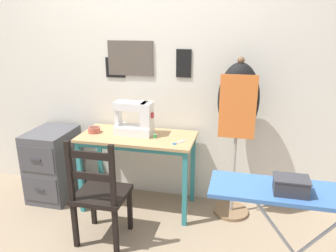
{
  "coord_description": "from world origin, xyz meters",
  "views": [
    {
      "loc": [
        0.93,
        -2.42,
        1.72
      ],
      "look_at": [
        0.3,
        0.23,
        0.85
      ],
      "focal_mm": 35.0,
      "sensor_mm": 36.0,
      "label": 1
    }
  ],
  "objects_px": {
    "dress_form": "(238,107)",
    "ironing_board": "(303,199)",
    "storage_box": "(291,185)",
    "fabric_bowl": "(94,130)",
    "filing_cabinet": "(53,164)",
    "thread_spool_near_machine": "(155,136)",
    "wooden_chair": "(100,195)",
    "sewing_machine": "(136,119)",
    "scissors": "(177,143)"
  },
  "relations": [
    {
      "from": "thread_spool_near_machine",
      "to": "storage_box",
      "type": "height_order",
      "value": "storage_box"
    },
    {
      "from": "ironing_board",
      "to": "fabric_bowl",
      "type": "bearing_deg",
      "value": 151.56
    },
    {
      "from": "wooden_chair",
      "to": "storage_box",
      "type": "height_order",
      "value": "storage_box"
    },
    {
      "from": "dress_form",
      "to": "ironing_board",
      "type": "xyz_separation_m",
      "value": [
        0.41,
        -1.01,
        -0.25
      ]
    },
    {
      "from": "thread_spool_near_machine",
      "to": "storage_box",
      "type": "bearing_deg",
      "value": -42.61
    },
    {
      "from": "sewing_machine",
      "to": "dress_form",
      "type": "distance_m",
      "value": 0.91
    },
    {
      "from": "sewing_machine",
      "to": "thread_spool_near_machine",
      "type": "xyz_separation_m",
      "value": [
        0.19,
        -0.06,
        -0.12
      ]
    },
    {
      "from": "sewing_machine",
      "to": "dress_form",
      "type": "bearing_deg",
      "value": 3.13
    },
    {
      "from": "fabric_bowl",
      "to": "filing_cabinet",
      "type": "xyz_separation_m",
      "value": [
        -0.48,
        0.01,
        -0.4
      ]
    },
    {
      "from": "thread_spool_near_machine",
      "to": "dress_form",
      "type": "height_order",
      "value": "dress_form"
    },
    {
      "from": "fabric_bowl",
      "to": "storage_box",
      "type": "height_order",
      "value": "storage_box"
    },
    {
      "from": "fabric_bowl",
      "to": "filing_cabinet",
      "type": "relative_size",
      "value": 0.16
    },
    {
      "from": "scissors",
      "to": "storage_box",
      "type": "bearing_deg",
      "value": -46.98
    },
    {
      "from": "thread_spool_near_machine",
      "to": "dress_form",
      "type": "xyz_separation_m",
      "value": [
        0.7,
        0.11,
        0.28
      ]
    },
    {
      "from": "sewing_machine",
      "to": "ironing_board",
      "type": "bearing_deg",
      "value": -36.55
    },
    {
      "from": "scissors",
      "to": "thread_spool_near_machine",
      "type": "distance_m",
      "value": 0.23
    },
    {
      "from": "sewing_machine",
      "to": "fabric_bowl",
      "type": "relative_size",
      "value": 3.15
    },
    {
      "from": "wooden_chair",
      "to": "storage_box",
      "type": "distance_m",
      "value": 1.47
    },
    {
      "from": "fabric_bowl",
      "to": "storage_box",
      "type": "relative_size",
      "value": 0.6
    },
    {
      "from": "wooden_chair",
      "to": "filing_cabinet",
      "type": "height_order",
      "value": "wooden_chair"
    },
    {
      "from": "thread_spool_near_machine",
      "to": "sewing_machine",
      "type": "bearing_deg",
      "value": 163.04
    },
    {
      "from": "ironing_board",
      "to": "sewing_machine",
      "type": "bearing_deg",
      "value": 143.45
    },
    {
      "from": "thread_spool_near_machine",
      "to": "storage_box",
      "type": "relative_size",
      "value": 0.2
    },
    {
      "from": "filing_cabinet",
      "to": "storage_box",
      "type": "height_order",
      "value": "storage_box"
    },
    {
      "from": "fabric_bowl",
      "to": "thread_spool_near_machine",
      "type": "relative_size",
      "value": 2.94
    },
    {
      "from": "filing_cabinet",
      "to": "thread_spool_near_machine",
      "type": "bearing_deg",
      "value": -1.5
    },
    {
      "from": "thread_spool_near_machine",
      "to": "ironing_board",
      "type": "xyz_separation_m",
      "value": [
        1.11,
        -0.91,
        0.03
      ]
    },
    {
      "from": "fabric_bowl",
      "to": "dress_form",
      "type": "height_order",
      "value": "dress_form"
    },
    {
      "from": "ironing_board",
      "to": "wooden_chair",
      "type": "bearing_deg",
      "value": 165.28
    },
    {
      "from": "ironing_board",
      "to": "storage_box",
      "type": "bearing_deg",
      "value": -153.38
    },
    {
      "from": "filing_cabinet",
      "to": "dress_form",
      "type": "bearing_deg",
      "value": 2.55
    },
    {
      "from": "scissors",
      "to": "filing_cabinet",
      "type": "distance_m",
      "value": 1.36
    },
    {
      "from": "thread_spool_near_machine",
      "to": "wooden_chair",
      "type": "xyz_separation_m",
      "value": [
        -0.3,
        -0.54,
        -0.33
      ]
    },
    {
      "from": "sewing_machine",
      "to": "ironing_board",
      "type": "relative_size",
      "value": 0.34
    },
    {
      "from": "thread_spool_near_machine",
      "to": "filing_cabinet",
      "type": "relative_size",
      "value": 0.05
    },
    {
      "from": "wooden_chair",
      "to": "dress_form",
      "type": "xyz_separation_m",
      "value": [
        1.01,
        0.64,
        0.61
      ]
    },
    {
      "from": "dress_form",
      "to": "ironing_board",
      "type": "distance_m",
      "value": 1.12
    },
    {
      "from": "wooden_chair",
      "to": "ironing_board",
      "type": "height_order",
      "value": "wooden_chair"
    },
    {
      "from": "storage_box",
      "to": "scissors",
      "type": "bearing_deg",
      "value": 133.02
    },
    {
      "from": "sewing_machine",
      "to": "dress_form",
      "type": "xyz_separation_m",
      "value": [
        0.9,
        0.05,
        0.16
      ]
    },
    {
      "from": "scissors",
      "to": "ironing_board",
      "type": "distance_m",
      "value": 1.22
    },
    {
      "from": "filing_cabinet",
      "to": "dress_form",
      "type": "distance_m",
      "value": 1.91
    },
    {
      "from": "wooden_chair",
      "to": "dress_form",
      "type": "bearing_deg",
      "value": 32.52
    },
    {
      "from": "wooden_chair",
      "to": "ironing_board",
      "type": "bearing_deg",
      "value": -14.72
    },
    {
      "from": "fabric_bowl",
      "to": "ironing_board",
      "type": "bearing_deg",
      "value": -28.44
    },
    {
      "from": "storage_box",
      "to": "filing_cabinet",
      "type": "bearing_deg",
      "value": 155.15
    },
    {
      "from": "ironing_board",
      "to": "storage_box",
      "type": "distance_m",
      "value": 0.13
    },
    {
      "from": "dress_form",
      "to": "storage_box",
      "type": "distance_m",
      "value": 1.11
    },
    {
      "from": "storage_box",
      "to": "fabric_bowl",
      "type": "bearing_deg",
      "value": 149.32
    },
    {
      "from": "dress_form",
      "to": "filing_cabinet",
      "type": "bearing_deg",
      "value": -177.45
    }
  ]
}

